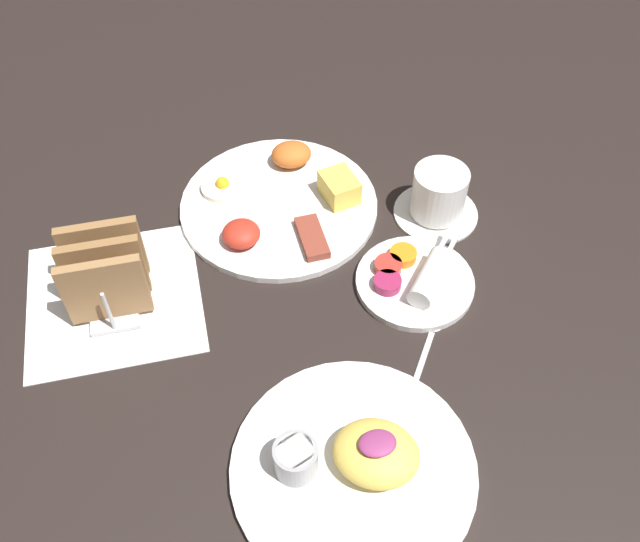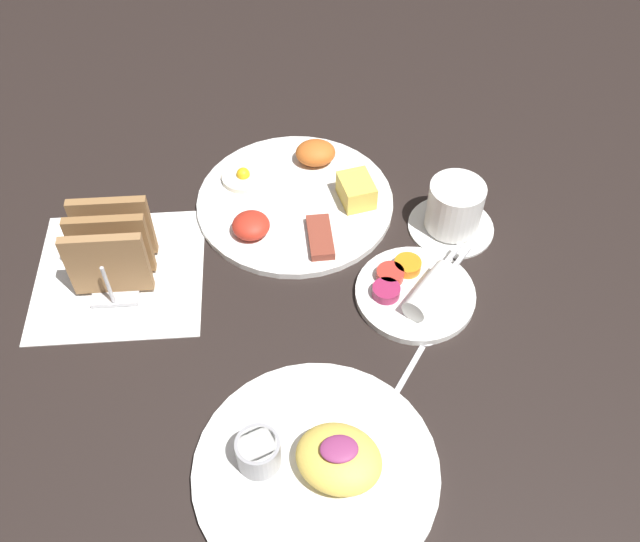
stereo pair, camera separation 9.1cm
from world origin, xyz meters
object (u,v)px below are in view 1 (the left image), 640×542
at_px(toast_rack, 105,273).
at_px(coffee_cup, 439,196).
at_px(plate_breakfast, 281,201).
at_px(plate_foreground, 354,463).
at_px(plate_condiments, 415,279).

bearing_deg(toast_rack, coffee_cup, 6.54).
height_order(plate_breakfast, plate_foreground, plate_foreground).
height_order(plate_condiments, toast_rack, toast_rack).
bearing_deg(plate_condiments, coffee_cup, 59.49).
height_order(plate_condiments, plate_foreground, plate_foreground).
xyz_separation_m(plate_breakfast, toast_rack, (-0.24, -0.12, 0.04)).
xyz_separation_m(plate_foreground, coffee_cup, (0.21, 0.35, 0.02)).
height_order(plate_foreground, toast_rack, toast_rack).
xyz_separation_m(plate_condiments, coffee_cup, (0.07, 0.12, 0.02)).
height_order(plate_breakfast, toast_rack, toast_rack).
distance_m(plate_foreground, coffee_cup, 0.41).
xyz_separation_m(plate_foreground, toast_rack, (-0.24, 0.30, 0.04)).
distance_m(plate_breakfast, plate_condiments, 0.23).
bearing_deg(plate_condiments, plate_foreground, -121.85).
bearing_deg(plate_breakfast, plate_condiments, -51.82).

